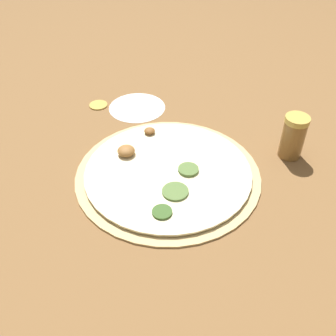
{
  "coord_description": "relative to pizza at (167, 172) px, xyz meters",
  "views": [
    {
      "loc": [
        -0.18,
        0.57,
        0.53
      ],
      "look_at": [
        0.0,
        0.0,
        0.02
      ],
      "focal_mm": 42.0,
      "sensor_mm": 36.0,
      "label": 1
    }
  ],
  "objects": [
    {
      "name": "flour_patch",
      "position": [
        0.15,
        -0.22,
        -0.01
      ],
      "size": [
        0.14,
        0.14,
        0.0
      ],
      "color": "white",
      "rests_on": "ground_plane"
    },
    {
      "name": "ground_plane",
      "position": [
        -0.0,
        0.0,
        -0.01
      ],
      "size": [
        3.0,
        3.0,
        0.0
      ],
      "primitive_type": "plane",
      "color": "brown"
    },
    {
      "name": "loose_cap",
      "position": [
        0.25,
        -0.2,
        -0.0
      ],
      "size": [
        0.05,
        0.05,
        0.01
      ],
      "color": "gold",
      "rests_on": "ground_plane"
    },
    {
      "name": "pizza",
      "position": [
        0.0,
        0.0,
        0.0
      ],
      "size": [
        0.38,
        0.38,
        0.03
      ],
      "color": "#D6B77A",
      "rests_on": "ground_plane"
    },
    {
      "name": "spice_jar",
      "position": [
        -0.23,
        -0.14,
        0.04
      ],
      "size": [
        0.05,
        0.05,
        0.1
      ],
      "color": "olive",
      "rests_on": "ground_plane"
    }
  ]
}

